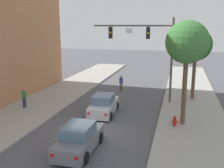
% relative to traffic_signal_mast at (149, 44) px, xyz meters
% --- Properties ---
extents(ground_plane, '(120.00, 120.00, 0.00)m').
position_rel_traffic_signal_mast_xyz_m(ground_plane, '(-2.54, -8.01, -5.37)').
color(ground_plane, '#4C4C51').
extents(sidewalk_left, '(5.00, 60.00, 0.15)m').
position_rel_traffic_signal_mast_xyz_m(sidewalk_left, '(-9.04, -8.01, -5.30)').
color(sidewalk_left, '#99968E').
rests_on(sidewalk_left, ground).
extents(sidewalk_right, '(5.00, 60.00, 0.15)m').
position_rel_traffic_signal_mast_xyz_m(sidewalk_right, '(3.96, -8.01, -5.30)').
color(sidewalk_right, '#99968E').
rests_on(sidewalk_right, ground).
extents(traffic_signal_mast, '(7.21, 0.38, 7.50)m').
position_rel_traffic_signal_mast_xyz_m(traffic_signal_mast, '(0.00, 0.00, 0.00)').
color(traffic_signal_mast, '#514C47').
rests_on(traffic_signal_mast, sidewalk_right).
extents(car_lead_silver, '(1.97, 4.30, 1.60)m').
position_rel_traffic_signal_mast_xyz_m(car_lead_silver, '(-2.94, -4.15, -4.65)').
color(car_lead_silver, '#B7B7BC').
rests_on(car_lead_silver, ground).
extents(car_following_grey, '(1.84, 4.24, 1.60)m').
position_rel_traffic_signal_mast_xyz_m(car_following_grey, '(-2.48, -10.67, -4.65)').
color(car_following_grey, slate).
rests_on(car_following_grey, ground).
extents(pedestrian_sidewalk_left_walker, '(0.36, 0.22, 1.64)m').
position_rel_traffic_signal_mast_xyz_m(pedestrian_sidewalk_left_walker, '(-9.80, -4.69, -4.31)').
color(pedestrian_sidewalk_left_walker, '#232847').
rests_on(pedestrian_sidewalk_left_walker, sidewalk_left).
extents(pedestrian_crossing_road, '(0.36, 0.22, 1.64)m').
position_rel_traffic_signal_mast_xyz_m(pedestrian_crossing_road, '(-3.30, 3.78, -4.46)').
color(pedestrian_crossing_road, brown).
rests_on(pedestrian_crossing_road, ground).
extents(fire_hydrant, '(0.48, 0.24, 0.72)m').
position_rel_traffic_signal_mast_xyz_m(fire_hydrant, '(2.64, -5.79, -4.86)').
color(fire_hydrant, red).
rests_on(fire_hydrant, sidewalk_right).
extents(street_tree_nearest, '(2.90, 2.90, 7.19)m').
position_rel_traffic_signal_mast_xyz_m(street_tree_nearest, '(3.17, -5.22, 0.45)').
color(street_tree_nearest, brown).
rests_on(street_tree_nearest, sidewalk_right).
extents(street_tree_second, '(2.96, 2.96, 6.58)m').
position_rel_traffic_signal_mast_xyz_m(street_tree_second, '(4.09, 1.84, -0.17)').
color(street_tree_second, brown).
rests_on(street_tree_second, sidewalk_right).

